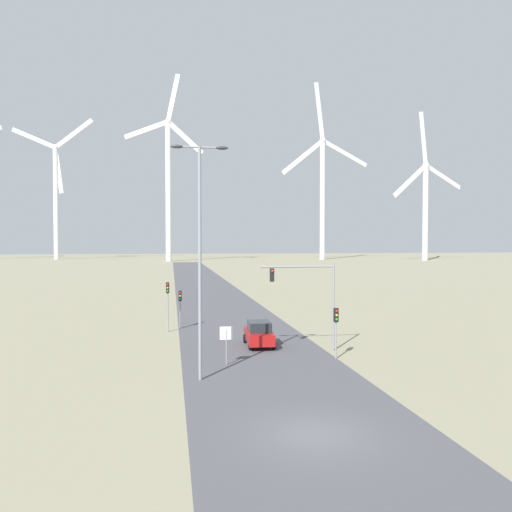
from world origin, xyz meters
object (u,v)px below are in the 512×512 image
traffic_light_post_mid_left (168,296)px  wind_turbine_center (168,178)px  streetlamp (200,239)px  wind_turbine_right (323,185)px  wind_turbine_far_right (425,200)px  wind_turbine_left (56,191)px  traffic_light_post_near_right (336,322)px  traffic_light_mast_overhead (308,288)px  car_approaching (259,334)px  traffic_light_post_near_left (180,301)px  stop_sign_near (226,338)px

traffic_light_post_mid_left → wind_turbine_center: (-0.66, 155.37, 29.50)m
streetlamp → wind_turbine_right: 192.36m
streetlamp → wind_turbine_far_right: size_ratio=0.21×
wind_turbine_center → wind_turbine_left: bearing=146.8°
traffic_light_post_near_right → traffic_light_post_mid_left: 15.94m
traffic_light_mast_overhead → wind_turbine_far_right: (93.82, 157.45, 20.56)m
traffic_light_post_mid_left → wind_turbine_left: size_ratio=0.07×
traffic_light_mast_overhead → wind_turbine_left: bearing=106.7°
wind_turbine_center → wind_turbine_right: size_ratio=0.96×
streetlamp → traffic_light_mast_overhead: streetlamp is taller
car_approaching → wind_turbine_right: wind_turbine_right is taller
traffic_light_mast_overhead → wind_turbine_center: wind_turbine_center is taller
wind_turbine_far_right → wind_turbine_left: bearing=165.7°
traffic_light_post_near_right → car_approaching: bearing=131.9°
traffic_light_post_mid_left → wind_turbine_center: 158.14m
streetlamp → wind_turbine_left: bearing=104.2°
traffic_light_post_near_left → wind_turbine_far_right: 180.15m
traffic_light_post_near_left → traffic_light_post_near_right: size_ratio=1.00×
traffic_light_post_near_left → car_approaching: (5.52, -8.60, -1.51)m
wind_turbine_left → car_approaching: bearing=-74.0°
stop_sign_near → traffic_light_mast_overhead: traffic_light_mast_overhead is taller
traffic_light_post_near_right → wind_turbine_right: wind_turbine_right is taller
traffic_light_post_near_right → wind_turbine_left: size_ratio=0.05×
traffic_light_post_near_left → wind_turbine_right: bearing=68.7°
traffic_light_post_near_left → wind_turbine_left: bearing=105.2°
wind_turbine_left → wind_turbine_far_right: size_ratio=1.01×
traffic_light_post_mid_left → traffic_light_mast_overhead: traffic_light_mast_overhead is taller
wind_turbine_left → wind_turbine_right: wind_turbine_right is taller
wind_turbine_center → wind_turbine_far_right: bearing=-4.0°
stop_sign_near → wind_turbine_right: bearing=71.0°
car_approaching → wind_turbine_center: size_ratio=0.06×
traffic_light_mast_overhead → car_approaching: bearing=142.3°
wind_turbine_center → stop_sign_near: bearing=-88.5°
traffic_light_mast_overhead → wind_turbine_right: bearing=72.5°
stop_sign_near → traffic_light_post_near_right: size_ratio=0.72×
streetlamp → stop_sign_near: (1.78, 3.02, -6.09)m
wind_turbine_right → streetlamp: bearing=-109.2°
car_approaching → wind_turbine_right: (58.14, 171.97, 31.00)m
streetlamp → car_approaching: streetlamp is taller
wind_turbine_far_right → wind_turbine_right: bearing=156.5°
wind_turbine_left → wind_turbine_far_right: wind_turbine_left is taller
traffic_light_post_near_left → traffic_light_mast_overhead: bearing=-52.0°
stop_sign_near → traffic_light_mast_overhead: (6.00, 2.84, 2.75)m
wind_turbine_left → wind_turbine_right: (113.91, -22.09, 2.03)m
wind_turbine_far_right → car_approaching: bearing=-122.0°
stop_sign_near → wind_turbine_right: size_ratio=0.03×
wind_turbine_right → traffic_light_post_near_left: bearing=-111.3°
stop_sign_near → car_approaching: stop_sign_near is taller
stop_sign_near → traffic_light_post_near_right: bearing=3.7°
traffic_light_post_near_left → wind_turbine_far_right: (102.39, 146.50, 22.56)m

